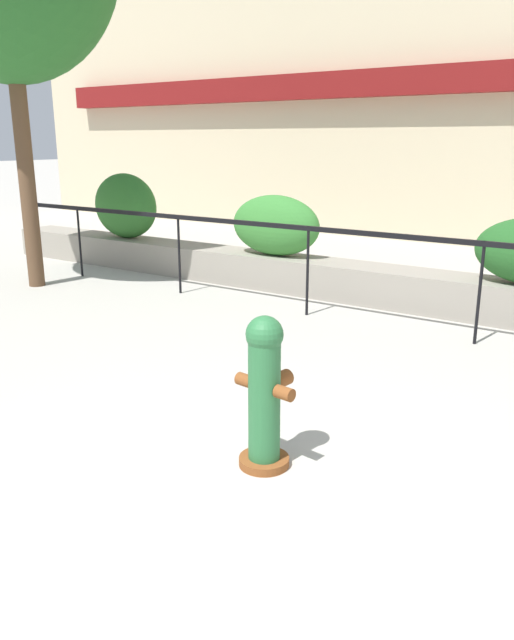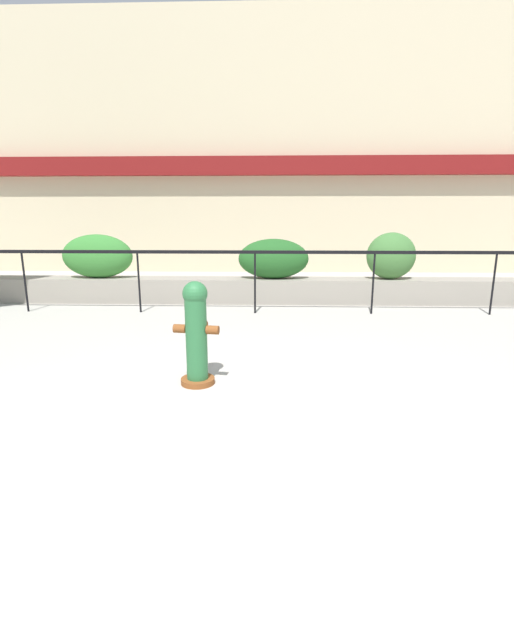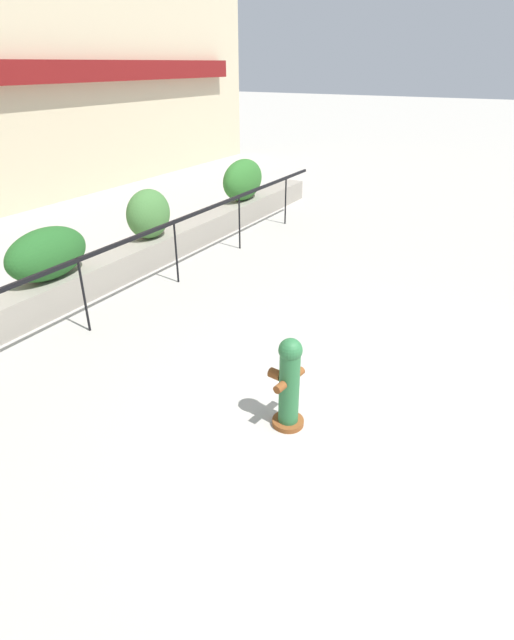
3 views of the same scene
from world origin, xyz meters
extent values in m
plane|color=#B2ADA3|center=(0.00, 0.00, 0.00)|extent=(120.00, 120.00, 0.00)
cube|color=gray|center=(0.00, 6.00, 0.25)|extent=(18.00, 0.70, 0.50)
cube|color=black|center=(0.00, 4.90, 1.12)|extent=(15.00, 0.05, 0.06)
cylinder|color=black|center=(-6.43, 4.90, 0.57)|extent=(0.04, 0.04, 1.15)
cylinder|color=black|center=(-4.29, 4.90, 0.57)|extent=(0.04, 0.04, 1.15)
cylinder|color=black|center=(-2.14, 4.90, 0.57)|extent=(0.04, 0.04, 1.15)
cylinder|color=black|center=(0.00, 4.90, 0.57)|extent=(0.04, 0.04, 1.15)
ellipsoid|color=#2D6B28|center=(-6.46, 6.00, 1.06)|extent=(1.36, 0.67, 1.13)
ellipsoid|color=#387F33|center=(-3.33, 6.00, 0.95)|extent=(1.47, 0.66, 0.90)
cylinder|color=brown|center=(-0.47, 1.34, 0.03)|extent=(0.40, 0.40, 0.06)
cylinder|color=#286638|center=(-0.47, 1.34, 0.48)|extent=(0.25, 0.25, 0.85)
sphere|color=#286638|center=(-0.47, 1.34, 0.95)|extent=(0.25, 0.25, 0.25)
cylinder|color=brown|center=(-0.44, 1.52, 0.59)|extent=(0.13, 0.15, 0.11)
cylinder|color=brown|center=(-0.29, 1.32, 0.59)|extent=(0.14, 0.11, 0.09)
cylinder|color=brown|center=(-0.64, 1.37, 0.59)|extent=(0.14, 0.11, 0.09)
cylinder|color=brown|center=(-6.47, 4.04, 1.63)|extent=(0.24, 0.24, 3.26)
camera|label=1|loc=(1.67, -1.92, 2.18)|focal=35.00mm
camera|label=2|loc=(0.29, -2.85, 1.66)|focal=24.00mm
camera|label=3|loc=(-4.44, -0.55, 3.57)|focal=28.00mm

